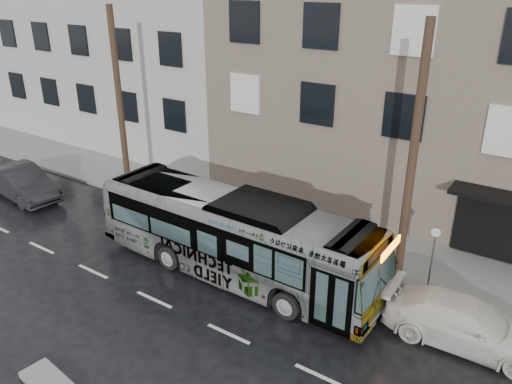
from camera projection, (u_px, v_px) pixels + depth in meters
ground at (201, 268)px, 19.03m from camera, size 120.00×120.00×0.00m
sidewalk at (270, 219)px, 22.73m from camera, size 90.00×3.60×0.15m
building_taupe at (447, 84)px, 23.95m from camera, size 20.00×12.00×11.00m
building_grey at (131, 11)px, 35.99m from camera, size 26.00×15.00×16.00m
utility_pole_front at (412, 161)px, 16.36m from camera, size 0.30×0.30×9.00m
utility_pole_rear at (120, 105)px, 23.59m from camera, size 0.30×0.30×9.00m
sign_post at (432, 258)px, 17.08m from camera, size 0.06×0.06×2.40m
bus at (234, 236)px, 18.06m from camera, size 11.42×2.86×3.17m
white_sedan at (466, 323)px, 14.85m from camera, size 4.92×2.18×1.40m
dark_sedan at (22, 182)px, 24.87m from camera, size 5.08×2.27×1.62m
slush_pile at (49, 383)px, 13.48m from camera, size 1.88×1.00×0.18m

